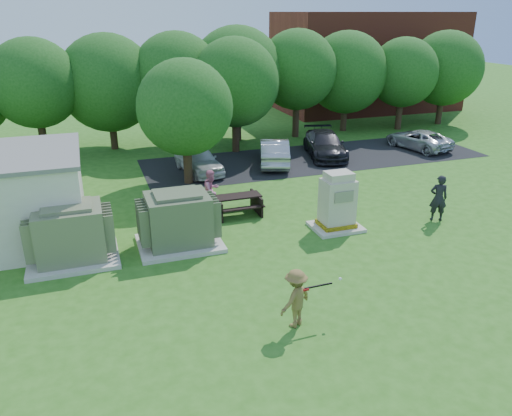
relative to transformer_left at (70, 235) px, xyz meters
name	(u,v)px	position (x,y,z in m)	size (l,w,h in m)	color
ground	(298,293)	(6.50, -4.50, -0.97)	(120.00, 120.00, 0.00)	#2D6619
brick_building	(366,61)	(24.50, 22.50, 3.03)	(15.00, 8.00, 8.00)	maroon
parking_strip	(316,158)	(13.50, 9.00, -0.96)	(20.00, 6.00, 0.01)	#232326
transformer_left	(70,235)	(0.00, 0.00, 0.00)	(3.00, 2.40, 2.07)	beige
transformer_right	(178,221)	(3.70, 0.00, 0.00)	(3.00, 2.40, 2.07)	beige
generator_cabinet	(337,204)	(9.85, -0.50, 0.05)	(1.92, 1.57, 2.33)	beige
picnic_table	(237,203)	(6.59, 2.19, -0.44)	(1.99, 1.49, 0.85)	black
batter	(296,298)	(5.73, -6.02, -0.12)	(1.09, 0.63, 1.69)	brown
person_by_generator	(438,198)	(14.15, -1.09, 0.00)	(0.71, 0.46, 1.94)	black
person_at_picnic	(211,190)	(5.70, 3.02, -0.07)	(0.88, 0.68, 1.81)	#CB6B8B
car_white	(198,160)	(6.38, 8.53, -0.27)	(1.66, 4.12, 1.40)	silver
car_silver_a	(274,152)	(10.74, 8.65, -0.24)	(1.54, 4.42, 1.46)	#9E9EA2
car_dark	(325,144)	(14.16, 9.24, -0.25)	(2.01, 4.94, 1.43)	black
car_silver_b	(418,139)	(20.46, 8.90, -0.37)	(1.99, 4.33, 1.20)	silver
batting_equipment	(319,286)	(6.40, -6.04, 0.15)	(1.26, 0.20, 0.15)	black
tree_row	(206,79)	(8.25, 14.00, 3.18)	(41.30, 13.30, 7.30)	#47301E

